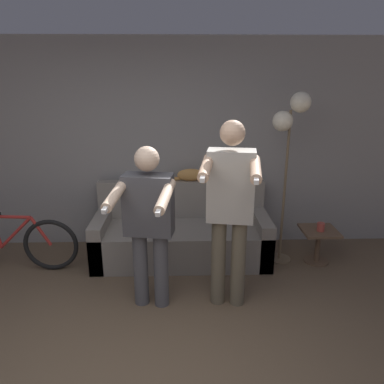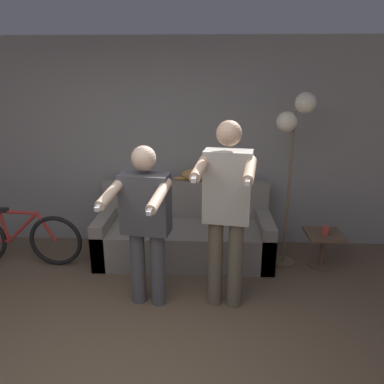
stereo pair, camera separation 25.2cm
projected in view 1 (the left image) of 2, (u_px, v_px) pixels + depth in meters
wall_back at (149, 146)px, 4.70m from camera, size 10.00×0.05×2.60m
couch at (182, 236)px, 4.55m from camera, size 2.07×0.82×0.90m
person_left at (148, 219)px, 3.41m from camera, size 0.59×0.73×1.57m
person_right at (230, 204)px, 3.39m from camera, size 0.57×0.73×1.80m
cat at (192, 174)px, 4.62m from camera, size 0.47×0.12×0.18m
floor_lamp at (290, 126)px, 4.08m from camera, size 0.40×0.27×1.99m
side_table at (319, 239)px, 4.44m from camera, size 0.41×0.41×0.42m
cup at (321, 227)px, 4.35m from camera, size 0.09×0.09×0.10m
bicycle at (11, 244)px, 4.23m from camera, size 1.52×0.07×0.71m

